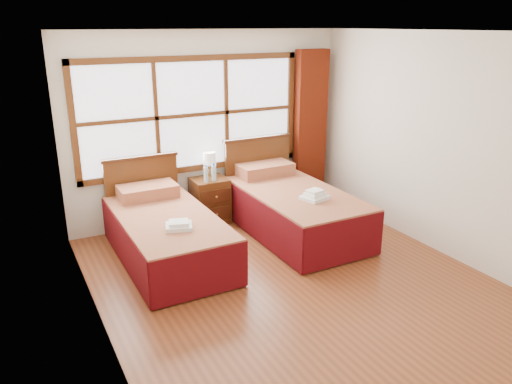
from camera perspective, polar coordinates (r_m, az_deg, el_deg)
floor at (r=5.55m, az=4.12°, el=-10.06°), size 4.50×4.50×0.00m
ceiling at (r=4.87m, az=4.87°, el=17.85°), size 4.50×4.50×0.00m
wall_back at (r=7.01m, az=-5.43°, el=7.37°), size 4.00×0.00×4.00m
wall_left at (r=4.37m, az=-18.32°, el=-0.50°), size 0.00×4.50×4.50m
wall_right at (r=6.33m, az=20.05°, el=5.09°), size 0.00×4.50×4.50m
window at (r=6.85m, az=-7.31°, el=8.74°), size 3.16×0.06×1.56m
curtain at (r=7.66m, az=6.21°, el=7.32°), size 0.50×0.16×2.30m
bed_left at (r=6.02m, az=-10.26°, el=-4.61°), size 1.07×2.09×1.04m
bed_right at (r=6.68m, az=3.98°, el=-1.74°), size 1.14×2.21×1.11m
nightstand at (r=7.00m, az=-5.28°, el=-0.99°), size 0.48×0.47×0.64m
towels_left at (r=5.49m, az=-8.81°, el=-3.78°), size 0.35×0.32×0.08m
towels_right at (r=6.22m, az=6.71°, el=-0.41°), size 0.35×0.33×0.13m
lamp at (r=6.97m, az=-5.33°, el=3.76°), size 0.18×0.18×0.34m
bottle_near at (r=6.74m, az=-5.74°, el=2.03°), size 0.06×0.06×0.24m
bottle_far at (r=6.79m, az=-4.84°, el=2.22°), size 0.06×0.06×0.24m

